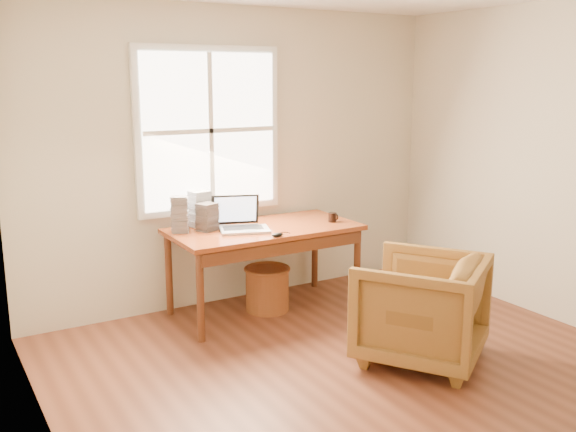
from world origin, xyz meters
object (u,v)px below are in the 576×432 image
Objects in this scene: wicker_stool at (267,289)px; coffee_mug at (332,217)px; laptop at (244,215)px; cd_stack_a at (200,209)px; desk at (264,229)px; armchair at (421,308)px.

coffee_mug reaches higher than wicker_stool.
laptop is 1.23× the size of cd_stack_a.
desk is 5.18× the size of cd_stack_a.
desk is 1.89× the size of armchair.
laptop is at bearing -96.84° from armchair.
coffee_mug is (0.82, -0.09, -0.09)m from laptop.
cd_stack_a is (-0.95, 1.71, 0.52)m from armchair.
laptop is at bearing -166.42° from coffee_mug.
armchair is at bearing -60.91° from cd_stack_a.
armchair is at bearing -43.87° from laptop.
laptop is at bearing -168.46° from wicker_stool.
cd_stack_a reaches higher than laptop.
desk is 0.63m from coffee_mug.
laptop is at bearing -51.80° from cd_stack_a.
desk is 0.26m from laptop.
desk is 1.55m from armchair.
coffee_mug reaches higher than armchair.
desk is 0.57m from cd_stack_a.
wicker_stool is at bearing -105.70° from armchair.
desk is at bearing -30.87° from cd_stack_a.
armchair is 1.37m from coffee_mug.
cd_stack_a is at bearing 147.66° from laptop.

